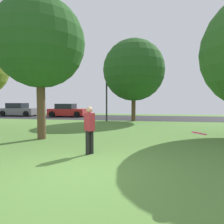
% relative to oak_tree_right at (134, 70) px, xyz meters
% --- Properties ---
extents(ground_plane, '(44.00, 44.00, 0.00)m').
position_rel_oak_tree_right_xyz_m(ground_plane, '(-0.57, -12.78, -4.40)').
color(ground_plane, '#547F38').
extents(road_strip, '(44.00, 6.40, 0.01)m').
position_rel_oak_tree_right_xyz_m(road_strip, '(-0.57, 3.22, -4.39)').
color(road_strip, '#28282B').
rests_on(road_strip, ground_plane).
extents(oak_tree_right, '(5.29, 5.29, 7.05)m').
position_rel_oak_tree_right_xyz_m(oak_tree_right, '(0.00, 0.00, 0.00)').
color(oak_tree_right, brown).
rests_on(oak_tree_right, ground_plane).
extents(oak_tree_left, '(4.10, 4.10, 6.48)m').
position_rel_oak_tree_right_xyz_m(oak_tree_left, '(-3.77, -8.81, 0.01)').
color(oak_tree_left, brown).
rests_on(oak_tree_left, ground_plane).
extents(person_catcher, '(0.39, 0.37, 1.60)m').
position_rel_oak_tree_right_xyz_m(person_catcher, '(-0.81, -11.02, -3.52)').
color(person_catcher, black).
rests_on(person_catcher, ground_plane).
extents(frisbee_disc, '(0.37, 0.37, 0.08)m').
position_rel_oak_tree_right_xyz_m(frisbee_disc, '(2.07, -13.29, -3.24)').
color(frisbee_disc, '#EA2D6B').
extents(parked_car_grey, '(4.12, 1.95, 1.50)m').
position_rel_oak_tree_right_xyz_m(parked_car_grey, '(-13.48, 3.52, -3.72)').
color(parked_car_grey, slate).
rests_on(parked_car_grey, ground_plane).
extents(parked_car_red, '(4.04, 2.11, 1.44)m').
position_rel_oak_tree_right_xyz_m(parked_car_red, '(-7.57, 3.62, -3.74)').
color(parked_car_red, '#B21E1E').
rests_on(parked_car_red, ground_plane).
extents(street_lamp_post, '(0.14, 0.14, 4.50)m').
position_rel_oak_tree_right_xyz_m(street_lamp_post, '(-2.28, -0.58, -2.15)').
color(street_lamp_post, '#2D2D33').
rests_on(street_lamp_post, ground_plane).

